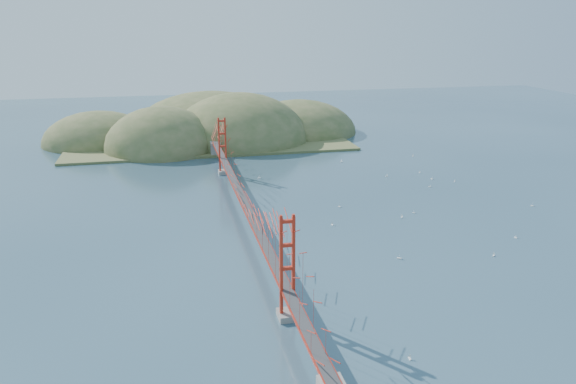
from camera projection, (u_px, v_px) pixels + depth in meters
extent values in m
plane|color=#2E4B5D|center=(245.00, 223.00, 87.97)|extent=(320.00, 320.00, 0.00)
cube|color=gray|center=(287.00, 315.00, 59.92)|extent=(2.00, 2.40, 0.70)
cube|color=gray|center=(223.00, 172.00, 115.82)|extent=(2.00, 2.40, 0.70)
cube|color=#AC2113|center=(245.00, 203.00, 87.00)|extent=(1.40, 92.00, 0.16)
cube|color=#AC2113|center=(245.00, 204.00, 87.06)|extent=(1.33, 92.00, 0.24)
cube|color=#38383A|center=(245.00, 202.00, 86.97)|extent=(1.19, 92.00, 0.03)
cube|color=gray|center=(215.00, 149.00, 130.34)|extent=(2.20, 2.60, 3.30)
cube|color=olive|center=(209.00, 140.00, 147.53)|extent=(70.00, 40.00, 0.60)
ellipsoid|color=olive|center=(163.00, 149.00, 137.61)|extent=(28.00, 28.00, 21.00)
ellipsoid|color=olive|center=(240.00, 141.00, 147.43)|extent=(36.00, 36.00, 25.00)
ellipsoid|color=olive|center=(299.00, 132.00, 158.69)|extent=(32.00, 32.00, 18.00)
ellipsoid|color=olive|center=(99.00, 142.00, 145.40)|extent=(28.00, 28.00, 16.00)
ellipsoid|color=olive|center=(211.00, 130.00, 161.07)|extent=(44.00, 44.00, 22.00)
cube|color=white|center=(516.00, 238.00, 81.89)|extent=(0.24, 0.51, 0.09)
cylinder|color=white|center=(516.00, 236.00, 81.81)|extent=(0.01, 0.01, 0.54)
cube|color=white|center=(341.00, 162.00, 125.18)|extent=(0.64, 0.26, 0.11)
cylinder|color=white|center=(341.00, 160.00, 125.08)|extent=(0.02, 0.02, 0.68)
cube|color=white|center=(455.00, 181.00, 110.25)|extent=(0.32, 0.52, 0.09)
cylinder|color=white|center=(455.00, 180.00, 110.17)|extent=(0.01, 0.01, 0.54)
cube|color=white|center=(387.00, 176.00, 113.79)|extent=(0.54, 0.24, 0.09)
cylinder|color=white|center=(387.00, 175.00, 113.71)|extent=(0.02, 0.02, 0.57)
cube|color=white|center=(402.00, 217.00, 90.25)|extent=(0.49, 0.63, 0.11)
cylinder|color=white|center=(402.00, 215.00, 90.15)|extent=(0.02, 0.02, 0.67)
cube|color=white|center=(410.00, 359.00, 52.72)|extent=(0.21, 0.53, 0.09)
cylinder|color=white|center=(410.00, 356.00, 52.63)|extent=(0.01, 0.01, 0.56)
cube|color=white|center=(414.00, 213.00, 92.34)|extent=(0.45, 0.44, 0.09)
cylinder|color=white|center=(414.00, 211.00, 92.27)|extent=(0.01, 0.01, 0.52)
cube|color=white|center=(339.00, 207.00, 95.39)|extent=(0.46, 0.57, 0.10)
cylinder|color=white|center=(339.00, 205.00, 95.30)|extent=(0.02, 0.02, 0.61)
cube|color=white|center=(399.00, 258.00, 74.78)|extent=(0.63, 0.54, 0.11)
cylinder|color=white|center=(400.00, 256.00, 74.68)|extent=(0.02, 0.02, 0.69)
cube|color=white|center=(494.00, 256.00, 75.59)|extent=(0.55, 0.53, 0.10)
cylinder|color=white|center=(494.00, 254.00, 75.50)|extent=(0.02, 0.02, 0.63)
cube|color=white|center=(430.00, 187.00, 106.72)|extent=(0.56, 0.36, 0.10)
cylinder|color=white|center=(430.00, 185.00, 106.64)|extent=(0.02, 0.02, 0.58)
cube|color=white|center=(259.00, 178.00, 112.47)|extent=(0.60, 0.22, 0.11)
cylinder|color=white|center=(259.00, 177.00, 112.37)|extent=(0.02, 0.02, 0.64)
cube|color=white|center=(332.00, 225.00, 86.95)|extent=(0.24, 0.56, 0.10)
cylinder|color=white|center=(332.00, 223.00, 86.87)|extent=(0.02, 0.02, 0.59)
cube|color=white|center=(432.00, 179.00, 111.88)|extent=(0.32, 0.60, 0.10)
cylinder|color=white|center=(432.00, 177.00, 111.79)|extent=(0.02, 0.02, 0.63)
cube|color=white|center=(532.00, 206.00, 95.79)|extent=(0.47, 0.58, 0.10)
cylinder|color=white|center=(532.00, 204.00, 95.70)|extent=(0.02, 0.02, 0.62)
cube|color=white|center=(420.00, 172.00, 116.61)|extent=(0.17, 0.49, 0.09)
cylinder|color=white|center=(420.00, 171.00, 116.53)|extent=(0.01, 0.01, 0.54)
cube|color=white|center=(413.00, 156.00, 130.31)|extent=(0.53, 0.58, 0.11)
cylinder|color=white|center=(413.00, 155.00, 130.21)|extent=(0.02, 0.02, 0.65)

